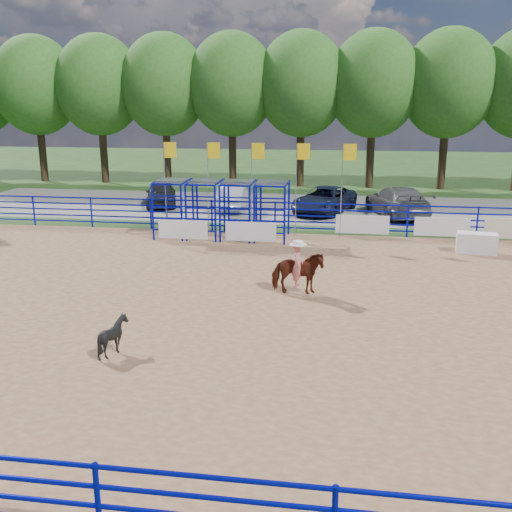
# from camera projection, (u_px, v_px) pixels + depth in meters

# --- Properties ---
(ground) EXTENTS (120.00, 120.00, 0.00)m
(ground) POSITION_uv_depth(u_px,v_px,m) (237.00, 306.00, 17.08)
(ground) COLOR #305020
(ground) RESTS_ON ground
(arena_dirt) EXTENTS (30.00, 20.00, 0.02)m
(arena_dirt) POSITION_uv_depth(u_px,v_px,m) (237.00, 305.00, 17.08)
(arena_dirt) COLOR #9D724E
(arena_dirt) RESTS_ON ground
(gravel_strip) EXTENTS (40.00, 10.00, 0.01)m
(gravel_strip) POSITION_uv_depth(u_px,v_px,m) (289.00, 207.00, 33.33)
(gravel_strip) COLOR gray
(gravel_strip) RESTS_ON ground
(announcer_table) EXTENTS (1.62, 0.91, 0.82)m
(announcer_table) POSITION_uv_depth(u_px,v_px,m) (477.00, 243.00, 22.96)
(announcer_table) COLOR white
(announcer_table) RESTS_ON arena_dirt
(horse_and_rider) EXTENTS (1.67, 0.79, 2.42)m
(horse_and_rider) POSITION_uv_depth(u_px,v_px,m) (298.00, 268.00, 17.89)
(horse_and_rider) COLOR #602413
(horse_and_rider) RESTS_ON arena_dirt
(calf) EXTENTS (1.09, 1.05, 0.92)m
(calf) POSITION_uv_depth(u_px,v_px,m) (113.00, 336.00, 13.66)
(calf) COLOR black
(calf) RESTS_ON arena_dirt
(car_a) EXTENTS (2.84, 4.53, 1.44)m
(car_a) POSITION_uv_depth(u_px,v_px,m) (161.00, 193.00, 33.71)
(car_a) COLOR black
(car_a) RESTS_ON gravel_strip
(car_b) EXTENTS (1.62, 4.21, 1.37)m
(car_b) POSITION_uv_depth(u_px,v_px,m) (233.00, 198.00, 32.36)
(car_b) COLOR #9B9EA4
(car_b) RESTS_ON gravel_strip
(car_c) EXTENTS (3.90, 5.59, 1.42)m
(car_c) POSITION_uv_depth(u_px,v_px,m) (324.00, 200.00, 31.54)
(car_c) COLOR #141832
(car_c) RESTS_ON gravel_strip
(car_d) EXTENTS (3.52, 5.89, 1.60)m
(car_d) POSITION_uv_depth(u_px,v_px,m) (397.00, 201.00, 30.48)
(car_d) COLOR #535356
(car_d) RESTS_ON gravel_strip
(perimeter_fence) EXTENTS (30.10, 20.10, 1.50)m
(perimeter_fence) POSITION_uv_depth(u_px,v_px,m) (237.00, 282.00, 16.89)
(perimeter_fence) COLOR #080CB3
(perimeter_fence) RESTS_ON ground
(chute_assembly) EXTENTS (19.32, 2.41, 4.20)m
(chute_assembly) POSITION_uv_depth(u_px,v_px,m) (230.00, 210.00, 25.47)
(chute_assembly) COLOR #080CB3
(chute_assembly) RESTS_ON ground
(treeline) EXTENTS (56.40, 6.40, 11.24)m
(treeline) POSITION_uv_depth(u_px,v_px,m) (302.00, 79.00, 39.99)
(treeline) COLOR #3F2B19
(treeline) RESTS_ON ground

